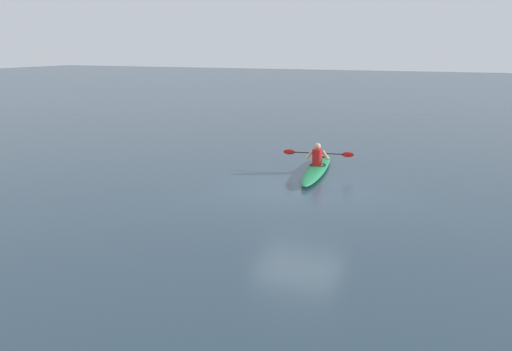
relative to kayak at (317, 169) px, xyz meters
name	(u,v)px	position (x,y,z in m)	size (l,w,h in m)	color
ground_plane	(300,191)	(-0.30, 2.52, -0.12)	(160.00, 160.00, 0.00)	#283D4C
kayak	(317,169)	(0.00, 0.00, 0.00)	(1.43, 5.01, 0.24)	#19723F
kayaker	(317,156)	(0.00, -0.01, 0.45)	(2.32, 0.57, 0.75)	red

